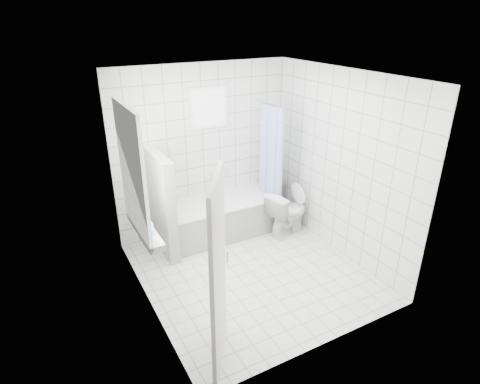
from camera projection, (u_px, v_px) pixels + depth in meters
ground at (251, 271)px, 5.47m from camera, size 3.00×3.00×0.00m
ceiling at (254, 75)px, 4.40m from camera, size 3.00×3.00×0.00m
wall_back at (203, 150)px, 6.14m from camera, size 2.80×0.02×2.60m
wall_front at (334, 239)px, 3.74m from camera, size 2.80×0.02×2.60m
wall_left at (141, 208)px, 4.32m from camera, size 0.02×3.00×2.60m
wall_right at (340, 165)px, 5.55m from camera, size 0.02×3.00×2.60m
window_left at (134, 173)px, 4.46m from camera, size 0.01×0.90×1.40m
window_back at (209, 108)px, 5.88m from camera, size 0.50×0.01×0.50m
window_sill at (145, 230)px, 4.78m from camera, size 0.18×1.02×0.08m
door at (218, 277)px, 3.69m from camera, size 0.47×0.69×2.00m
bathtub at (221, 217)px, 6.29m from camera, size 1.74×0.77×0.58m
partition_wall at (162, 205)px, 5.65m from camera, size 0.15×0.85×1.50m
tiled_ledge at (270, 198)px, 6.98m from camera, size 0.40×0.24×0.55m
toilet at (288, 213)px, 6.29m from camera, size 0.78×0.55×0.71m
curtain_rod at (268, 104)px, 5.92m from camera, size 0.02×0.80×0.02m
shower_curtain at (271, 163)px, 6.19m from camera, size 0.14×0.48×1.78m
tub_faucet at (216, 176)px, 6.37m from camera, size 0.18×0.06×0.06m
sill_bottles at (145, 220)px, 4.74m from camera, size 0.17×0.60×0.19m
ledge_bottles at (272, 178)px, 6.78m from camera, size 0.20×0.18×0.27m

